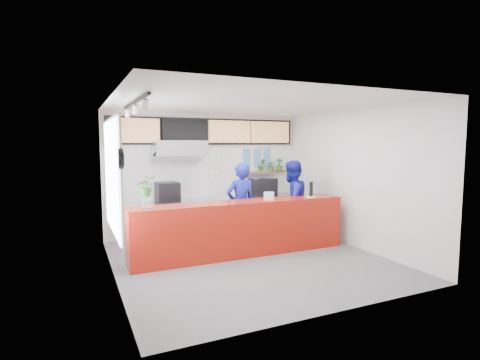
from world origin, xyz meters
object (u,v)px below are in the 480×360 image
object	(u,v)px
staff_center	(241,205)
pepper_mill	(311,189)
service_counter	(242,228)
espresso_machine	(263,187)
panini_oven	(167,192)
staff_right	(291,201)

from	to	relation	value
staff_center	pepper_mill	xyz separation A→B (m)	(1.42, -0.57, 0.35)
staff_center	service_counter	bearing A→B (deg)	64.37
espresso_machine	pepper_mill	distance (m)	1.90
panini_oven	staff_right	distance (m)	2.88
service_counter	staff_right	world-z (taller)	staff_right
espresso_machine	staff_center	size ratio (longest dim) A/B	0.40
panini_oven	espresso_machine	world-z (taller)	espresso_machine
staff_center	pepper_mill	world-z (taller)	staff_center
panini_oven	pepper_mill	bearing A→B (deg)	-34.69
service_counter	pepper_mill	xyz separation A→B (m)	(1.62, -0.08, 0.72)
staff_center	staff_right	size ratio (longest dim) A/B	0.99
service_counter	pepper_mill	bearing A→B (deg)	-2.94
panini_oven	service_counter	bearing A→B (deg)	-58.83
service_counter	staff_center	distance (m)	0.64
service_counter	panini_oven	world-z (taller)	panini_oven
panini_oven	pepper_mill	xyz separation A→B (m)	(2.70, -1.88, 0.14)
staff_right	pepper_mill	world-z (taller)	staff_right
service_counter	espresso_machine	distance (m)	2.37
panini_oven	staff_center	xyz separation A→B (m)	(1.28, -1.32, -0.20)
service_counter	espresso_machine	bearing A→B (deg)	51.56
panini_oven	espresso_machine	distance (m)	2.51
espresso_machine	staff_right	xyz separation A→B (m)	(0.04, -1.33, -0.20)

